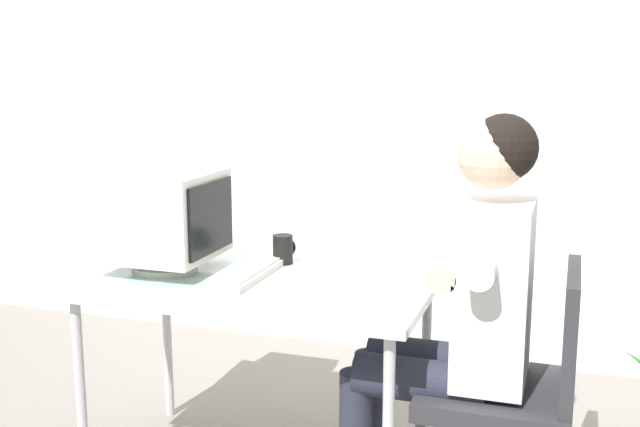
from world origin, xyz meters
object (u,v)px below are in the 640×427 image
object	(u,v)px
keyboard	(247,271)
person_seated	(461,300)
office_chair	(518,380)
desk_mug	(283,249)
crt_monitor	(164,216)
desk	(259,296)

from	to	relation	value
keyboard	person_seated	xyz separation A→B (m)	(0.77, -0.06, -0.01)
office_chair	person_seated	xyz separation A→B (m)	(-0.19, -0.00, 0.25)
office_chair	desk_mug	size ratio (longest dim) A/B	7.74
crt_monitor	desk_mug	bearing A→B (deg)	31.59
crt_monitor	office_chair	distance (m)	1.35
desk	crt_monitor	xyz separation A→B (m)	(-0.37, 0.01, 0.26)
desk	crt_monitor	bearing A→B (deg)	177.90
person_seated	desk_mug	world-z (taller)	person_seated
desk_mug	office_chair	bearing A→B (deg)	-16.30
crt_monitor	person_seated	distance (m)	1.10
keyboard	person_seated	size ratio (longest dim) A/B	0.35
crt_monitor	person_seated	xyz separation A→B (m)	(1.08, -0.04, -0.20)
crt_monitor	office_chair	bearing A→B (deg)	-1.58
office_chair	crt_monitor	bearing A→B (deg)	178.42
keyboard	office_chair	bearing A→B (deg)	-3.63
person_seated	desk_mug	distance (m)	0.76
desk	keyboard	distance (m)	0.10
office_chair	person_seated	world-z (taller)	person_seated
desk	desk_mug	distance (m)	0.27
crt_monitor	desk_mug	xyz separation A→B (m)	(0.37, 0.23, -0.15)
keyboard	crt_monitor	bearing A→B (deg)	-175.25
keyboard	person_seated	world-z (taller)	person_seated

